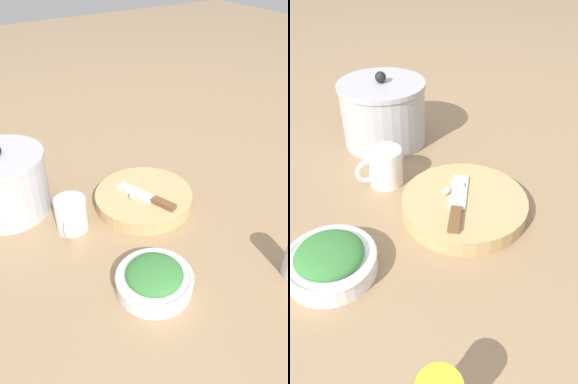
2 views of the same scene
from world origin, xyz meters
TOP-DOWN VIEW (x-y plane):
  - ground_plane at (0.00, 0.00)m, footprint 5.00×5.00m
  - cutting_board at (0.06, -0.03)m, footprint 0.26×0.26m
  - chef_knife at (0.02, -0.03)m, footprint 0.18×0.09m
  - garlic_cloves at (0.07, -0.00)m, footprint 0.06×0.04m
  - herb_bowl at (-0.20, 0.11)m, footprint 0.16×0.16m
  - coffee_mug at (0.07, 0.17)m, footprint 0.10×0.08m
  - stock_pot at (0.23, 0.28)m, footprint 0.22×0.22m

SIDE VIEW (x-z plane):
  - ground_plane at x=0.00m, z-range 0.00..0.00m
  - cutting_board at x=0.06m, z-range 0.00..0.04m
  - herb_bowl at x=-0.20m, z-range 0.00..0.06m
  - chef_knife at x=0.02m, z-range 0.03..0.05m
  - coffee_mug at x=0.07m, z-range 0.00..0.09m
  - garlic_cloves at x=0.07m, z-range 0.04..0.05m
  - stock_pot at x=0.23m, z-range -0.01..0.18m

